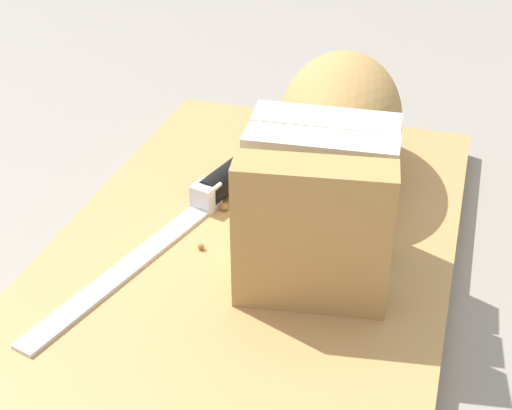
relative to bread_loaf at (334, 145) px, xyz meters
name	(u,v)px	position (x,y,z in m)	size (l,w,h in m)	color
ground_plane	(256,260)	(0.07, -0.05, -0.08)	(3.00, 3.00, 0.00)	gray
cutting_board	(256,249)	(0.07, -0.05, -0.06)	(0.46, 0.30, 0.02)	tan
bread_loaf	(334,145)	(0.00, 0.00, 0.00)	(0.29, 0.12, 0.11)	tan
bread_knife	(205,198)	(0.04, -0.10, -0.04)	(0.26, 0.10, 0.02)	silver
crumb_near_knife	(224,207)	(0.04, -0.08, -0.05)	(0.01, 0.01, 0.01)	#996633
crumb_near_loaf	(201,247)	(0.09, -0.08, -0.05)	(0.01, 0.01, 0.01)	#996633
crumb_stray_left	(307,221)	(0.04, -0.01, -0.05)	(0.01, 0.01, 0.01)	#996633
crumb_stray_right	(309,239)	(0.06, -0.01, -0.05)	(0.01, 0.01, 0.01)	#996633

